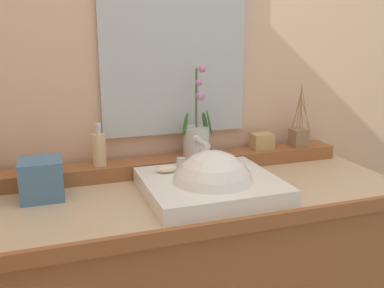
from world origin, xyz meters
TOP-DOWN VIEW (x-y plane):
  - wall_back at (0.00, 0.38)m, footprint 3.12×0.20m
  - back_ledge at (0.00, 0.21)m, footprint 1.43×0.11m
  - sink_basin at (0.08, -0.07)m, footprint 0.43×0.39m
  - soap_bar at (-0.03, 0.05)m, footprint 0.07×0.04m
  - potted_plant at (0.13, 0.20)m, footprint 0.13×0.10m
  - soap_dispenser at (-0.24, 0.20)m, footprint 0.05×0.05m
  - reed_diffuser at (0.57, 0.20)m, footprint 0.08×0.10m
  - trinket_box at (0.41, 0.22)m, footprint 0.09×0.07m
  - tissue_box at (-0.43, 0.08)m, footprint 0.13×0.13m
  - mirror at (0.07, 0.27)m, footprint 0.56×0.02m

SIDE VIEW (x-z plane):
  - sink_basin at x=0.08m, z-range 0.72..1.02m
  - back_ledge at x=0.00m, z-range 0.85..0.91m
  - tissue_box at x=-0.43m, z-range 0.85..0.98m
  - soap_bar at x=-0.03m, z-range 0.91..0.93m
  - trinket_box at x=0.41m, z-range 0.91..0.97m
  - reed_diffuser at x=0.57m, z-range 0.82..1.08m
  - soap_dispenser at x=-0.24m, z-range 0.89..1.05m
  - potted_plant at x=0.13m, z-range 0.81..1.16m
  - mirror at x=0.07m, z-range 0.99..1.61m
  - wall_back at x=0.00m, z-range 0.00..2.75m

